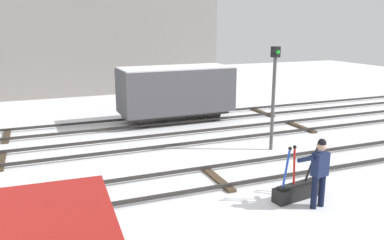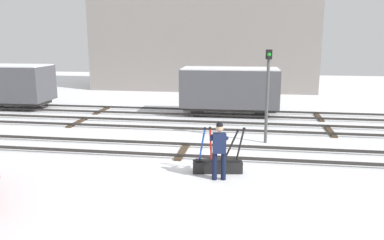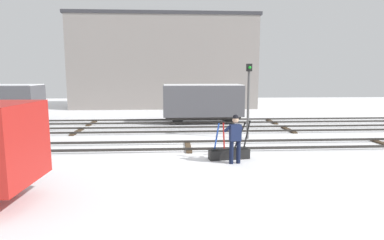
{
  "view_description": "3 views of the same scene",
  "coord_description": "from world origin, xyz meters",
  "px_view_note": "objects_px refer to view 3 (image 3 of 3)",
  "views": [
    {
      "loc": [
        -4.58,
        -9.52,
        4.34
      ],
      "look_at": [
        0.25,
        2.56,
        1.17
      ],
      "focal_mm": 36.71,
      "sensor_mm": 36.0,
      "label": 1
    },
    {
      "loc": [
        2.4,
        -13.21,
        4.12
      ],
      "look_at": [
        0.27,
        0.52,
        1.11
      ],
      "focal_mm": 36.3,
      "sensor_mm": 36.0,
      "label": 2
    },
    {
      "loc": [
        -0.6,
        -13.1,
        3.08
      ],
      "look_at": [
        0.32,
        2.63,
        0.83
      ],
      "focal_mm": 29.36,
      "sensor_mm": 36.0,
      "label": 3
    }
  ],
  "objects_px": {
    "signal_post": "(249,93)",
    "switch_lever_frame": "(229,152)",
    "freight_car_mid_siding": "(203,101)",
    "rail_worker": "(235,136)"
  },
  "relations": [
    {
      "from": "signal_post",
      "to": "switch_lever_frame",
      "type": "bearing_deg",
      "value": -112.81
    },
    {
      "from": "switch_lever_frame",
      "to": "freight_car_mid_siding",
      "type": "relative_size",
      "value": 0.31
    },
    {
      "from": "rail_worker",
      "to": "signal_post",
      "type": "height_order",
      "value": "signal_post"
    },
    {
      "from": "freight_car_mid_siding",
      "to": "rail_worker",
      "type": "bearing_deg",
      "value": -89.54
    },
    {
      "from": "freight_car_mid_siding",
      "to": "switch_lever_frame",
      "type": "bearing_deg",
      "value": -89.97
    },
    {
      "from": "switch_lever_frame",
      "to": "freight_car_mid_siding",
      "type": "height_order",
      "value": "freight_car_mid_siding"
    },
    {
      "from": "switch_lever_frame",
      "to": "rail_worker",
      "type": "relative_size",
      "value": 0.92
    },
    {
      "from": "switch_lever_frame",
      "to": "rail_worker",
      "type": "bearing_deg",
      "value": -90.71
    },
    {
      "from": "switch_lever_frame",
      "to": "freight_car_mid_siding",
      "type": "distance_m",
      "value": 9.01
    },
    {
      "from": "switch_lever_frame",
      "to": "freight_car_mid_siding",
      "type": "bearing_deg",
      "value": 82.39
    }
  ]
}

